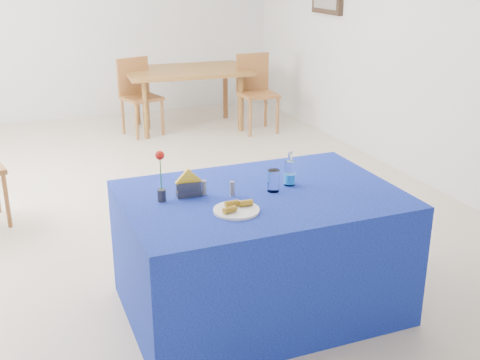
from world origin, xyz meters
name	(u,v)px	position (x,y,z in m)	size (l,w,h in m)	color
floor	(163,205)	(0.00, 0.00, 0.00)	(7.00, 7.00, 0.00)	beige
plate	(236,210)	(-0.10, -2.04, 0.77)	(0.25, 0.25, 0.01)	white
drinking_glass	(273,181)	(0.21, -1.83, 0.82)	(0.07, 0.07, 0.13)	white
salt_shaker	(204,188)	(-0.18, -1.73, 0.80)	(0.03, 0.03, 0.09)	gray
pepper_shaker	(232,189)	(-0.04, -1.81, 0.80)	(0.03, 0.03, 0.09)	slate
blue_table	(260,252)	(0.13, -1.84, 0.38)	(1.60, 1.10, 0.76)	#0E1187
water_bottle	(290,174)	(0.35, -1.77, 0.83)	(0.07, 0.07, 0.21)	white
napkin_holder	(189,188)	(-0.27, -1.73, 0.81)	(0.16, 0.07, 0.17)	#3A3B40
rose_vase	(161,177)	(-0.44, -1.74, 0.91)	(0.05, 0.05, 0.30)	#25262A
oak_table	(187,75)	(0.98, 2.42, 0.68)	(1.58, 1.08, 0.76)	olive
chair_bg_left	(138,91)	(0.34, 2.40, 0.53)	(0.51, 0.51, 0.93)	#96562B
chair_bg_right	(256,87)	(1.74, 2.00, 0.55)	(0.43, 0.43, 0.95)	#96562B
banana_pieces	(236,205)	(-0.10, -2.03, 0.79)	(0.19, 0.12, 0.03)	gold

